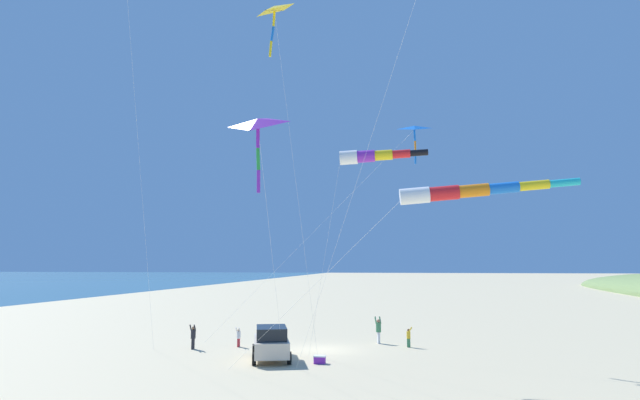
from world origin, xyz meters
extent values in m
plane|color=#C6B58C|center=(0.00, 0.00, 0.00)|extent=(600.00, 600.00, 0.00)
cube|color=beige|center=(-2.17, -3.79, 0.75)|extent=(3.00, 4.65, 0.84)
cube|color=black|center=(-2.07, -4.12, 1.51)|extent=(2.30, 2.94, 0.68)
cylinder|color=black|center=(-3.48, -2.66, 0.33)|extent=(0.40, 0.70, 0.66)
cylinder|color=black|center=(-1.70, -2.13, 0.33)|extent=(0.40, 0.70, 0.66)
cylinder|color=black|center=(-2.64, -5.46, 0.33)|extent=(0.40, 0.70, 0.66)
cylinder|color=black|center=(-0.87, -4.93, 0.33)|extent=(0.40, 0.70, 0.66)
cube|color=purple|center=(0.70, -4.46, 0.18)|extent=(0.60, 0.40, 0.36)
cube|color=white|center=(0.70, -4.46, 0.39)|extent=(0.62, 0.42, 0.06)
cube|color=silver|center=(3.45, 3.18, 0.37)|extent=(0.23, 0.32, 0.75)
cylinder|color=#3D7F51|center=(3.45, 3.18, 1.06)|extent=(0.43, 0.43, 0.62)
sphere|color=#A37551|center=(3.45, 3.18, 1.49)|extent=(0.23, 0.23, 0.23)
cylinder|color=#3D7F51|center=(3.26, 3.28, 1.53)|extent=(0.20, 0.39, 0.47)
cylinder|color=#3D7F51|center=(3.55, 3.37, 1.53)|extent=(0.20, 0.39, 0.47)
cube|color=#232328|center=(-7.93, -1.11, 0.33)|extent=(0.14, 0.26, 0.66)
cylinder|color=#232328|center=(-7.93, -1.11, 0.93)|extent=(0.32, 0.32, 0.54)
sphere|color=#A37551|center=(-7.93, -1.11, 1.31)|extent=(0.21, 0.21, 0.21)
cylinder|color=#232328|center=(-7.79, -1.24, 1.34)|extent=(0.10, 0.34, 0.41)
cylinder|color=#232328|center=(-8.06, -1.25, 1.34)|extent=(0.10, 0.34, 0.41)
cube|color=#3D7F51|center=(5.44, 1.89, 0.27)|extent=(0.22, 0.11, 0.54)
cylinder|color=gold|center=(5.44, 1.89, 0.77)|extent=(0.26, 0.26, 0.45)
sphere|color=brown|center=(5.44, 1.89, 1.08)|extent=(0.17, 0.17, 0.17)
cylinder|color=gold|center=(5.55, 2.00, 1.11)|extent=(0.28, 0.08, 0.34)
cylinder|color=gold|center=(5.55, 1.78, 1.11)|extent=(0.28, 0.08, 0.34)
cube|color=#B72833|center=(-5.39, 0.21, 0.27)|extent=(0.13, 0.22, 0.53)
cylinder|color=silver|center=(-5.39, 0.21, 0.75)|extent=(0.27, 0.27, 0.44)
sphere|color=tan|center=(-5.39, 0.21, 1.06)|extent=(0.17, 0.17, 0.17)
cylinder|color=silver|center=(-5.29, 0.09, 1.09)|extent=(0.10, 0.28, 0.33)
cylinder|color=silver|center=(-5.51, 0.12, 1.09)|extent=(0.10, 0.28, 0.33)
cylinder|color=white|center=(-9.75, -5.19, 10.63)|extent=(1.25, 7.43, 21.26)
cylinder|color=white|center=(4.15, -12.16, 10.54)|extent=(8.75, 11.80, 21.07)
pyramid|color=blue|center=(6.09, 0.68, 14.15)|extent=(1.71, 1.15, 0.54)
cylinder|color=black|center=(6.09, 0.71, 14.05)|extent=(0.07, 1.43, 0.50)
cylinder|color=blue|center=(6.10, 0.70, 13.60)|extent=(0.19, 0.19, 0.76)
cylinder|color=orange|center=(6.12, 0.65, 12.84)|extent=(0.13, 0.21, 0.77)
cylinder|color=blue|center=(6.11, 0.63, 12.09)|extent=(0.17, 0.20, 0.76)
cylinder|color=white|center=(-1.05, 1.00, 7.00)|extent=(14.27, 0.58, 14.00)
pyramid|color=yellow|center=(-0.89, -8.82, 18.05)|extent=(2.05, 1.75, 0.63)
cylinder|color=black|center=(-0.88, -8.78, 17.96)|extent=(0.63, 1.33, 0.63)
cylinder|color=yellow|center=(-0.90, -8.78, 17.48)|extent=(0.19, 0.16, 0.79)
cylinder|color=blue|center=(-0.97, -8.80, 16.70)|extent=(0.26, 0.22, 0.80)
cylinder|color=yellow|center=(-1.04, -8.82, 15.91)|extent=(0.20, 0.14, 0.79)
cylinder|color=white|center=(-0.34, -5.47, 8.95)|extent=(1.08, 6.64, 17.89)
cylinder|color=white|center=(5.71, -15.36, 7.53)|extent=(1.03, 0.61, 0.61)
cylinder|color=red|center=(6.66, -15.29, 7.60)|extent=(1.03, 0.55, 0.55)
cylinder|color=orange|center=(7.62, -15.22, 7.68)|extent=(1.02, 0.49, 0.49)
cylinder|color=blue|center=(8.57, -15.15, 7.75)|extent=(1.01, 0.43, 0.43)
cylinder|color=yellow|center=(9.53, -15.08, 7.82)|extent=(1.00, 0.37, 0.37)
cylinder|color=#1EB7C6|center=(10.48, -15.01, 7.90)|extent=(0.99, 0.31, 0.31)
cylinder|color=white|center=(0.81, -11.04, 3.68)|extent=(8.85, 8.70, 7.36)
pyramid|color=purple|center=(-0.75, -11.87, 11.34)|extent=(2.31, 1.65, 0.92)
cylinder|color=black|center=(-0.74, -11.81, 11.23)|extent=(0.30, 1.64, 0.99)
cylinder|color=purple|center=(-0.74, -11.83, 10.65)|extent=(0.21, 0.23, 0.96)
cylinder|color=green|center=(-0.70, -11.87, 9.69)|extent=(0.27, 0.27, 0.97)
cylinder|color=purple|center=(-0.67, -11.87, 8.74)|extent=(0.17, 0.22, 0.96)
cylinder|color=white|center=(-1.08, -7.89, 5.58)|extent=(0.68, 7.85, 11.15)
cylinder|color=white|center=(2.36, -4.65, 11.16)|extent=(1.02, 0.81, 0.81)
cylinder|color=purple|center=(3.32, -4.61, 11.20)|extent=(1.01, 0.70, 0.70)
cylinder|color=yellow|center=(4.28, -4.58, 11.24)|extent=(1.00, 0.59, 0.60)
cylinder|color=red|center=(5.24, -4.54, 11.28)|extent=(1.00, 0.49, 0.49)
cylinder|color=black|center=(6.20, -4.50, 11.32)|extent=(0.99, 0.38, 0.39)
cylinder|color=white|center=(0.80, -3.56, 5.47)|extent=(2.17, 2.23, 10.94)
camera|label=1|loc=(5.39, -32.49, 5.27)|focal=28.89mm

